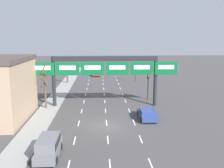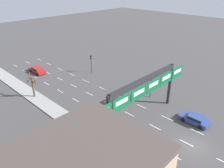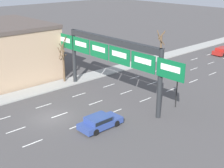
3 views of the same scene
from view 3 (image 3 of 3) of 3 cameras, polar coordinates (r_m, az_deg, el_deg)
name	(u,v)px [view 3 (image 3 of 3)]	position (r m, az deg, el deg)	size (l,w,h in m)	color
ground_plane	(51,118)	(33.46, -11.01, -6.10)	(220.00, 220.00, 0.00)	#474444
sidewalk_left	(17,96)	(40.00, -17.06, -2.11)	(2.80, 110.00, 0.15)	#999993
lane_dashes	(140,88)	(41.35, 5.06, -0.65)	(6.72, 67.00, 0.01)	white
sign_gantry	(110,52)	(36.17, -0.29, 5.91)	(20.99, 0.70, 7.36)	#232628
building_near	(6,49)	(47.73, -18.87, 5.99)	(14.15, 10.68, 7.71)	tan
car_red	(223,51)	(61.26, 19.67, 5.77)	(1.94, 4.89, 1.34)	maroon
car_blue	(100,122)	(30.56, -2.28, -6.87)	(1.97, 4.42, 1.30)	navy
traffic_light_mid_block	(177,81)	(34.96, 11.86, 0.55)	(0.30, 0.35, 4.37)	black
tree_bare_closest	(161,43)	(55.73, 8.93, 7.34)	(1.68, 1.68, 4.75)	brown
tree_bare_second	(63,60)	(42.77, -8.91, 4.30)	(1.26, 1.31, 6.21)	brown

